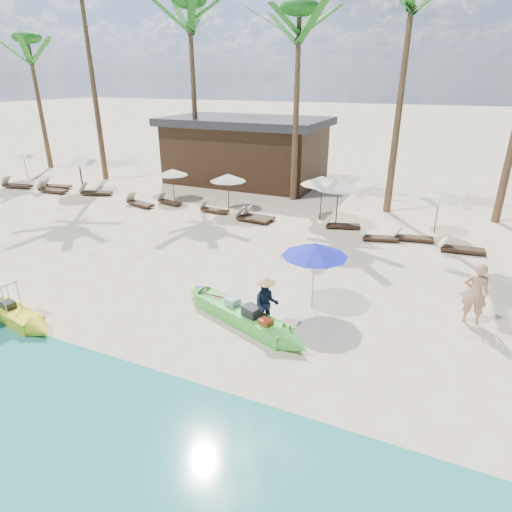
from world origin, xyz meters
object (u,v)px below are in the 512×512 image
at_px(yellow_canoe, 7,311).
at_px(tourist, 475,293).
at_px(blue_umbrella, 315,250).
at_px(green_canoe, 241,315).

xyz_separation_m(yellow_canoe, tourist, (12.86, 5.45, 0.75)).
bearing_deg(blue_umbrella, tourist, 12.88).
bearing_deg(tourist, yellow_canoe, 19.03).
xyz_separation_m(green_canoe, blue_umbrella, (1.64, 1.78, 1.72)).
distance_m(yellow_canoe, tourist, 13.99).
bearing_deg(green_canoe, yellow_canoe, -138.01).
relative_size(green_canoe, tourist, 2.79).
relative_size(yellow_canoe, blue_umbrella, 2.28).
relative_size(green_canoe, blue_umbrella, 2.46).
bearing_deg(blue_umbrella, green_canoe, -132.55).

